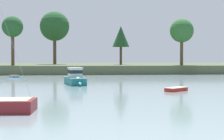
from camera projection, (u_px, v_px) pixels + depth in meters
far_shore_bank at (118, 67)px, 101.50m from camera, size 237.78×57.11×1.94m
dinghy_red at (176, 90)px, 36.28m from camera, size 3.00×2.81×0.54m
dinghy_skyblue at (14, 77)px, 62.77m from camera, size 2.58×3.69×0.57m
cruiser_teal at (76, 81)px, 45.10m from camera, size 3.26×7.26×3.96m
shore_tree_inland_a at (55, 27)px, 95.31m from camera, size 8.21×8.21×14.73m
shore_tree_center at (182, 31)px, 79.10m from camera, size 5.50×5.50×10.79m
shore_tree_inland_b at (121, 37)px, 86.63m from camera, size 4.32×4.32×9.85m
shore_tree_left at (13, 27)px, 77.06m from camera, size 4.74×4.74×11.15m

